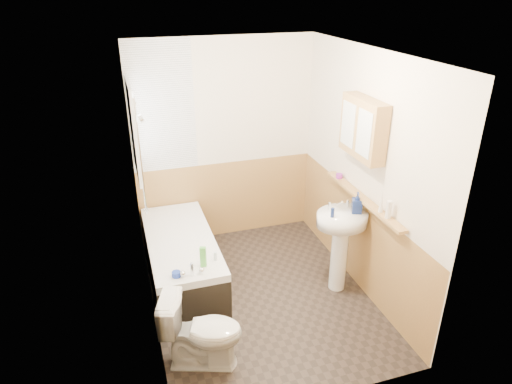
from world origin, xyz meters
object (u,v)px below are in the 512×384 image
(sink, at_px, (341,235))
(medicine_cabinet, at_px, (363,128))
(pine_shelf, at_px, (363,199))
(bathtub, at_px, (182,258))
(toilet, at_px, (202,332))

(sink, distance_m, medicine_cabinet, 1.13)
(pine_shelf, bearing_deg, bathtub, 159.10)
(bathtub, xyz_separation_m, pine_shelf, (1.77, -0.68, 0.78))
(bathtub, xyz_separation_m, sink, (1.57, -0.66, 0.38))
(sink, bearing_deg, bathtub, 148.59)
(sink, relative_size, medicine_cabinet, 1.62)
(toilet, relative_size, pine_shelf, 0.48)
(toilet, bearing_deg, bathtub, 17.92)
(sink, height_order, medicine_cabinet, medicine_cabinet)
(sink, xyz_separation_m, pine_shelf, (0.20, -0.02, 0.40))
(bathtub, relative_size, toilet, 2.38)
(bathtub, relative_size, pine_shelf, 1.15)
(bathtub, bearing_deg, sink, -22.74)
(bathtub, height_order, pine_shelf, pine_shelf)
(bathtub, relative_size, sink, 1.59)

